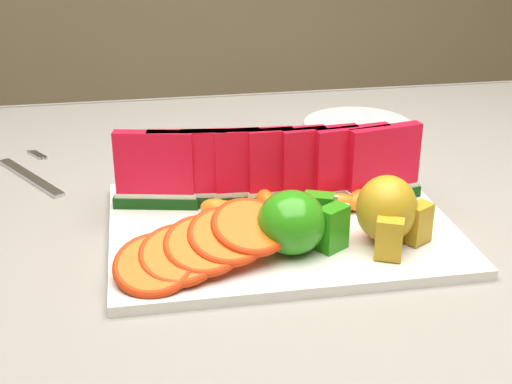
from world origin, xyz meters
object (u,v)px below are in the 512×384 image
Objects in this scene: fork at (31,175)px; apple_cluster at (298,222)px; pear_cluster at (389,211)px; platter at (281,227)px; side_plate at (358,126)px.

apple_cluster is at bearing -42.79° from fork.
apple_cluster is at bearing 178.70° from pear_cluster.
platter is 2.18× the size of fork.
pear_cluster is at bearing -103.26° from side_plate.
pear_cluster is 0.43m from side_plate.
platter is at bearing 147.07° from pear_cluster.
fork is at bearing -166.95° from side_plate.
fork is at bearing 144.08° from platter.
side_plate is at bearing 64.12° from apple_cluster.
apple_cluster is at bearing -115.88° from side_plate.
side_plate is at bearing 59.42° from platter.
pear_cluster reaches higher than apple_cluster.
pear_cluster is at bearing -32.93° from platter.
platter is 4.42× the size of pear_cluster.
side_plate is at bearing 76.74° from pear_cluster.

